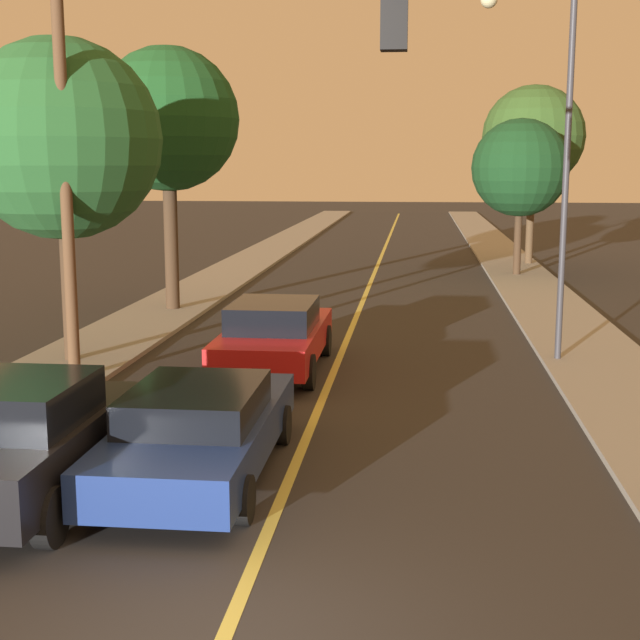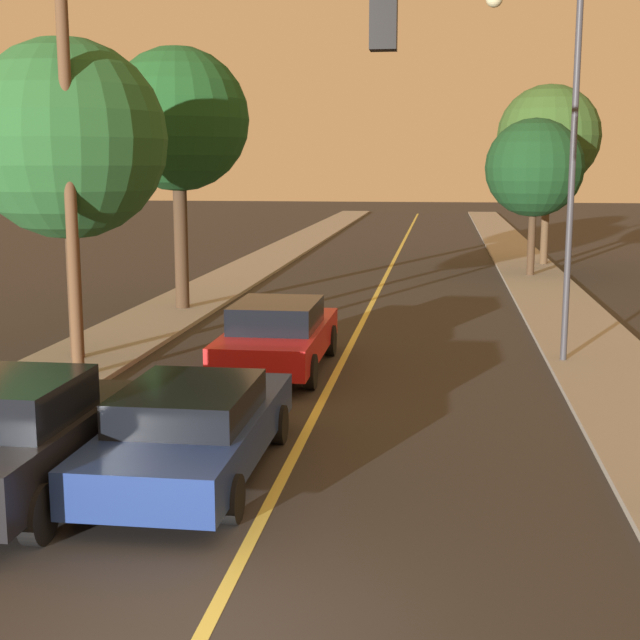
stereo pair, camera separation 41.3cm
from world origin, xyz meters
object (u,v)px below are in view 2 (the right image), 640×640
car_near_lane_second (278,334)px  streetlamp_right (553,129)px  car_near_lane_front (193,428)px  car_outer_lane_front (20,437)px  utility_pole_left (68,155)px  tree_left_near (178,120)px  tree_left_far (67,140)px  tree_right_near (549,137)px  tree_right_far (534,168)px  traffic_signal_mast (555,122)px

car_near_lane_second → streetlamp_right: size_ratio=0.65×
car_near_lane_front → car_outer_lane_front: 2.32m
car_near_lane_front → utility_pole_left: (-3.87, 5.15, 3.85)m
streetlamp_right → tree_left_near: size_ratio=1.03×
tree_left_far → tree_right_near: (12.44, 21.03, 0.64)m
car_outer_lane_front → streetlamp_right: streetlamp_right is taller
tree_left_far → tree_right_far: size_ratio=1.15×
traffic_signal_mast → streetlamp_right: streetlamp_right is taller
car_outer_lane_front → utility_pole_left: bearing=106.5°
car_outer_lane_front → tree_left_near: size_ratio=0.57×
car_near_lane_second → tree_left_near: tree_left_near is taller
tree_right_far → traffic_signal_mast: bearing=-95.1°
streetlamp_right → tree_right_far: size_ratio=1.31×
car_near_lane_front → tree_right_far: size_ratio=0.86×
car_near_lane_front → tree_left_far: tree_left_far is taller
streetlamp_right → tree_left_near: streetlamp_right is taller
car_near_lane_front → tree_left_far: size_ratio=0.75×
car_near_lane_front → car_outer_lane_front: bearing=-149.7°
car_near_lane_front → car_near_lane_second: size_ratio=1.01×
car_near_lane_front → utility_pole_left: bearing=126.9°
utility_pole_left → tree_left_far: size_ratio=1.24×
car_near_lane_second → car_near_lane_front: bearing=-90.0°
tree_left_far → car_outer_lane_front: bearing=-72.0°
streetlamp_right → tree_left_far: streetlamp_right is taller
tree_left_near → car_near_lane_second: bearing=-59.7°
car_outer_lane_front → streetlamp_right: size_ratio=0.55×
tree_left_near → tree_right_far: 14.91m
tree_left_near → tree_right_near: 18.39m
car_near_lane_front → streetlamp_right: bearing=54.7°
car_near_lane_second → streetlamp_right: streetlamp_right is taller
car_near_lane_second → utility_pole_left: (-3.87, -1.52, 3.78)m
tree_right_far → tree_left_near: bearing=-138.9°
car_near_lane_front → utility_pole_left: utility_pole_left is taller
car_outer_lane_front → tree_left_far: (-2.59, 7.97, 4.04)m
tree_right_near → tree_left_near: bearing=-131.3°
streetlamp_right → tree_right_far: streetlamp_right is taller
tree_left_near → streetlamp_right: bearing=-30.7°
car_near_lane_second → utility_pole_left: size_ratio=0.60×
car_near_lane_front → tree_right_near: 29.32m
tree_left_far → tree_right_near: 24.44m
car_near_lane_second → car_outer_lane_front: 8.08m
utility_pole_left → tree_right_far: 21.51m
car_outer_lane_front → utility_pole_left: (-1.87, 6.31, 3.71)m
streetlamp_right → tree_right_near: bearing=83.8°
streetlamp_right → tree_right_near: (2.13, 19.77, 0.42)m
tree_left_far → tree_right_far: bearing=55.9°
traffic_signal_mast → utility_pole_left: size_ratio=0.81×
utility_pole_left → tree_left_far: (-0.72, 1.65, 0.33)m
car_near_lane_front → car_near_lane_second: (-0.00, 6.67, 0.08)m
tree_left_near → tree_right_far: size_ratio=1.27×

